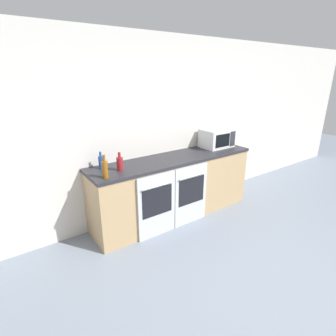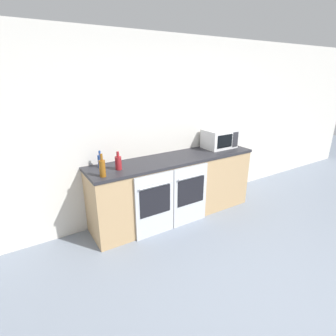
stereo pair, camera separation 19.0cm
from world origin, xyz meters
name	(u,v)px [view 1 (the left image)]	position (x,y,z in m)	size (l,w,h in m)	color
ground_plane	(303,305)	(0.00, 0.00, 0.00)	(16.00, 16.00, 0.00)	gray
wall_back	(162,129)	(0.00, 2.41, 1.30)	(10.00, 0.06, 2.60)	silver
counter_back	(174,187)	(0.00, 2.08, 0.47)	(2.55, 0.62, 0.94)	tan
oven_left	(157,205)	(-0.51, 1.77, 0.45)	(0.56, 0.06, 0.88)	silver
oven_right	(191,194)	(0.07, 1.77, 0.45)	(0.56, 0.06, 0.88)	silver
microwave	(217,138)	(0.91, 2.15, 1.09)	(0.50, 0.36, 0.30)	silver
bottle_red	(120,163)	(-0.87, 2.03, 1.03)	(0.08, 0.08, 0.23)	maroon
bottle_blue	(101,162)	(-1.04, 2.23, 1.02)	(0.07, 0.07, 0.22)	#234793
bottle_amber	(105,169)	(-1.12, 1.90, 1.05)	(0.07, 0.07, 0.28)	#8C5114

